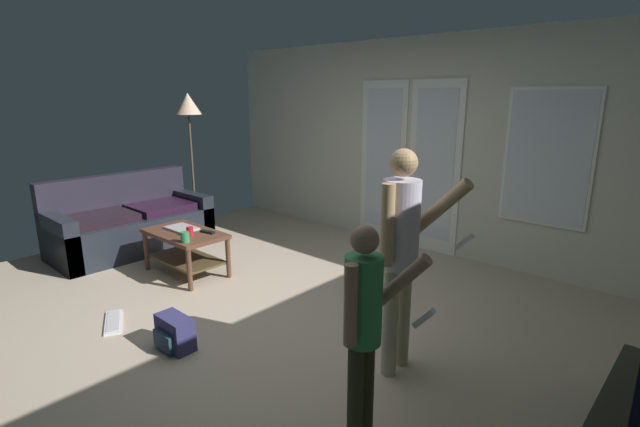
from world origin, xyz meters
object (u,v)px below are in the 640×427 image
backpack (174,333)px  tv_remote_black (207,232)px  loose_keyboard (113,322)px  leather_couch (130,225)px  floor_lamp (188,111)px  laptop_closed (182,228)px  coffee_table (186,243)px  cup_by_laptop (190,231)px  person_child (364,319)px  person_adult (402,243)px  cup_near_edge (185,237)px

backpack → tv_remote_black: tv_remote_black is taller
loose_keyboard → leather_couch: bearing=149.4°
floor_lamp → loose_keyboard: size_ratio=4.18×
backpack → loose_keyboard: 0.76m
laptop_closed → coffee_table: bearing=-17.2°
coffee_table → floor_lamp: floor_lamp is taller
loose_keyboard → cup_by_laptop: 1.18m
floor_lamp → backpack: size_ratio=5.89×
person_child → cup_by_laptop: bearing=165.8°
person_adult → person_child: size_ratio=1.24×
tv_remote_black → backpack: bearing=-56.3°
coffee_table → loose_keyboard: (0.52, -1.04, -0.33)m
person_adult → backpack: 1.84m
coffee_table → floor_lamp: 2.27m
loose_keyboard → coffee_table: bearing=116.5°
leather_couch → tv_remote_black: size_ratio=10.70×
person_adult → person_child: 0.79m
coffee_table → backpack: size_ratio=2.86×
cup_near_edge → cup_by_laptop: (-0.16, 0.15, -0.01)m
laptop_closed → cup_by_laptop: 0.28m
cup_near_edge → coffee_table: bearing=149.3°
person_adult → tv_remote_black: size_ratio=9.08×
person_adult → cup_near_edge: 2.38m
leather_couch → cup_by_laptop: size_ratio=19.97×
loose_keyboard → person_adult: bearing=26.1°
backpack → laptop_closed: bearing=145.8°
floor_lamp → person_child: bearing=-22.4°
laptop_closed → backpack: bearing=-35.3°
leather_couch → person_child: size_ratio=1.46×
coffee_table → person_child: bearing=-14.1°
coffee_table → person_adult: person_adult is taller
leather_couch → floor_lamp: 1.76m
coffee_table → laptop_closed: bearing=163.9°
person_child → floor_lamp: 4.84m
person_adult → loose_keyboard: bearing=-153.9°
backpack → cup_by_laptop: size_ratio=3.52×
backpack → laptop_closed: laptop_closed is taller
coffee_table → leather_couch: bearing=-179.1°
floor_lamp → tv_remote_black: floor_lamp is taller
person_adult → laptop_closed: (-2.76, 0.03, -0.45)m
person_adult → cup_near_edge: person_adult is taller
leather_couch → cup_by_laptop: 1.39m
cup_by_laptop → tv_remote_black: bearing=73.4°
person_child → loose_keyboard: person_child is taller
backpack → loose_keyboard: (-0.74, -0.14, -0.11)m
loose_keyboard → cup_near_edge: bearing=103.4°
coffee_table → backpack: bearing=-35.5°
tv_remote_black → floor_lamp: bearing=139.4°
cup_near_edge → loose_keyboard: bearing=-76.6°
backpack → laptop_closed: (-1.37, 0.93, 0.35)m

